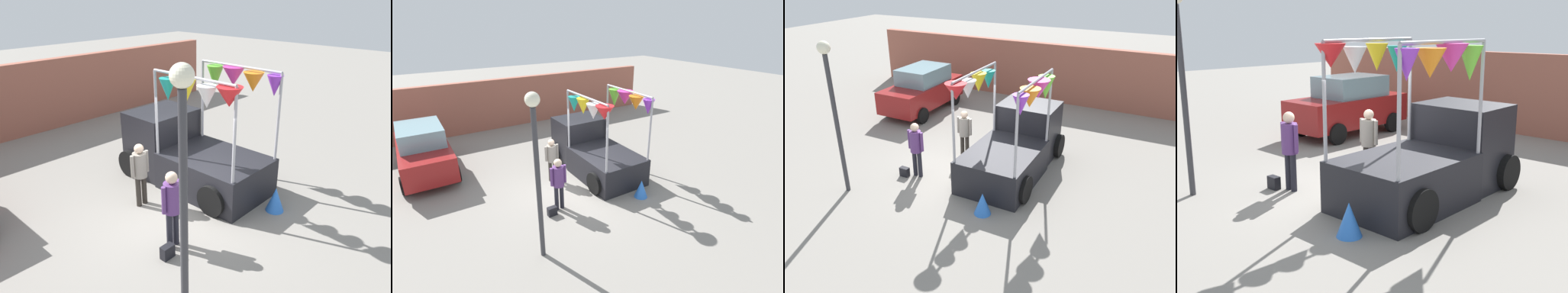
# 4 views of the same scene
# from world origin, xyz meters

# --- Properties ---
(ground_plane) EXTENTS (60.00, 60.00, 0.00)m
(ground_plane) POSITION_xyz_m (0.00, 0.00, 0.00)
(ground_plane) COLOR gray
(vendor_truck) EXTENTS (2.50, 4.18, 3.20)m
(vendor_truck) POSITION_xyz_m (1.41, 1.01, 0.93)
(vendor_truck) COLOR black
(vendor_truck) RESTS_ON ground
(person_customer) EXTENTS (0.53, 0.34, 1.71)m
(person_customer) POSITION_xyz_m (-0.99, -0.85, 1.03)
(person_customer) COLOR black
(person_customer) RESTS_ON ground
(person_vendor) EXTENTS (0.53, 0.34, 1.61)m
(person_vendor) POSITION_xyz_m (-0.36, 0.90, 0.97)
(person_vendor) COLOR #2D2823
(person_vendor) RESTS_ON ground
(handbag) EXTENTS (0.28, 0.16, 0.28)m
(handbag) POSITION_xyz_m (-1.34, -1.05, 0.14)
(handbag) COLOR black
(handbag) RESTS_ON ground
(street_lamp) EXTENTS (0.32, 0.32, 4.15)m
(street_lamp) POSITION_xyz_m (-2.26, -2.43, 2.69)
(street_lamp) COLOR #333338
(street_lamp) RESTS_ON ground
(brick_boundary_wall) EXTENTS (18.00, 0.36, 2.60)m
(brick_boundary_wall) POSITION_xyz_m (0.00, 7.82, 1.30)
(brick_boundary_wall) COLOR #9E5947
(brick_boundary_wall) RESTS_ON ground
(folded_kite_bundle_azure) EXTENTS (0.55, 0.55, 0.60)m
(folded_kite_bundle_azure) POSITION_xyz_m (1.63, -1.68, 0.30)
(folded_kite_bundle_azure) COLOR blue
(folded_kite_bundle_azure) RESTS_ON ground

